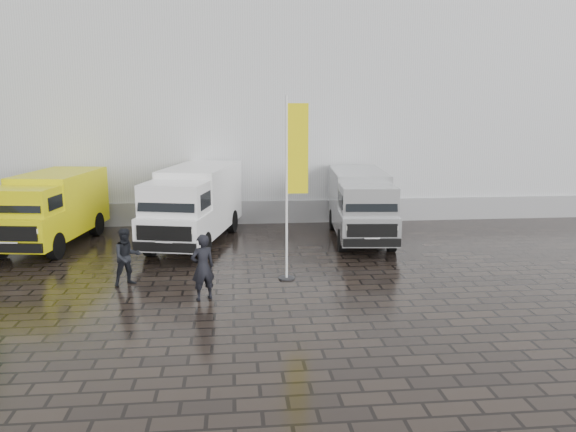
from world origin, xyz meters
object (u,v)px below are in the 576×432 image
Objects in this scene: van_silver at (360,206)px; van_white at (194,206)px; van_yellow at (51,211)px; person_tent at (127,257)px; person_front at (203,267)px; flagpole at (293,178)px; wheelie_bin at (369,213)px.

van_white is at bearing -175.29° from van_silver.
van_yellow is at bearing -166.85° from van_white.
van_yellow reaches higher than person_tent.
van_white is 1.09× the size of van_silver.
person_tent is at bearing -56.75° from person_front.
van_yellow is 0.96× the size of van_silver.
person_tent is (-4.82, -0.13, -2.21)m from flagpole.
van_white is at bearing 123.48° from flagpole.
van_silver is at bearing 13.11° from van_white.
van_silver is 6.36× the size of wheelie_bin.
van_yellow is 3.40× the size of person_tent.
person_front is at bearing -59.43° from person_tent.
van_silver is 3.32× the size of person_front.
van_white is (5.23, -0.04, 0.09)m from van_yellow.
van_silver is at bearing 5.40° from person_tent.
person_front is at bearing -39.06° from van_yellow.
person_tent is (-2.24, 1.46, -0.06)m from person_front.
van_white is 3.61× the size of person_front.
van_yellow is at bearing -175.27° from van_silver.
van_white is 7.94m from wheelie_bin.
flagpole reaches higher than person_tent.
flagpole is 5.77× the size of wheelie_bin.
flagpole is (8.42, -4.88, 1.73)m from van_yellow.
van_white is at bearing -108.12° from person_front.
van_yellow is 9.89m from flagpole.
flagpole is 3.22× the size of person_tent.
van_white is 5.25m from person_tent.
van_yellow is 5.23m from van_white.
person_tent is (-9.01, -7.73, 0.37)m from wheelie_bin.
van_silver reaches higher than wheelie_bin.
wheelie_bin is at bearing 34.14° from van_white.
person_front is (-5.72, -6.37, -0.39)m from van_silver.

